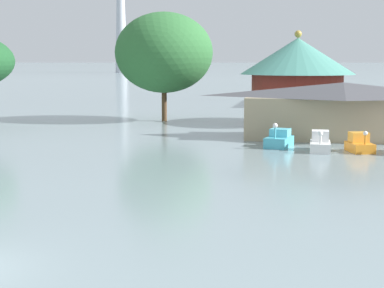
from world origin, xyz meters
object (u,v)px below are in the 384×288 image
(boathouse, at_px, (343,110))
(green_roof_pavilion, at_px, (297,76))
(pedal_boat_cyan, at_px, (279,140))
(pedal_boat_orange, at_px, (360,144))
(pedal_boat_white, at_px, (320,143))
(shoreline_tree_mid, at_px, (164,53))

(boathouse, bearing_deg, green_roof_pavilion, 109.12)
(pedal_boat_cyan, xyz_separation_m, pedal_boat_orange, (5.53, -1.32, -0.01))
(pedal_boat_white, distance_m, boathouse, 7.59)
(pedal_boat_white, height_order, boathouse, boathouse)
(pedal_boat_cyan, height_order, boathouse, boathouse)
(pedal_boat_cyan, distance_m, pedal_boat_orange, 5.69)
(pedal_boat_orange, relative_size, shoreline_tree_mid, 0.24)
(green_roof_pavilion, bearing_deg, pedal_boat_white, -83.56)
(pedal_boat_cyan, distance_m, boathouse, 7.61)
(shoreline_tree_mid, bearing_deg, pedal_boat_cyan, -53.89)
(pedal_boat_white, xyz_separation_m, green_roof_pavilion, (-2.06, 18.23, 4.08))
(boathouse, xyz_separation_m, shoreline_tree_mid, (-17.14, 11.37, 4.59))
(shoreline_tree_mid, bearing_deg, pedal_boat_white, -50.33)
(green_roof_pavilion, relative_size, shoreline_tree_mid, 1.01)
(pedal_boat_cyan, xyz_separation_m, boathouse, (4.66, 5.74, 1.80))
(pedal_boat_white, xyz_separation_m, boathouse, (1.78, 7.15, 1.79))
(pedal_boat_white, relative_size, green_roof_pavilion, 0.27)
(pedal_boat_orange, distance_m, shoreline_tree_mid, 26.55)
(pedal_boat_white, relative_size, shoreline_tree_mid, 0.27)
(boathouse, distance_m, shoreline_tree_mid, 21.08)
(pedal_boat_cyan, height_order, green_roof_pavilion, green_roof_pavilion)
(green_roof_pavilion, distance_m, shoreline_tree_mid, 13.50)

